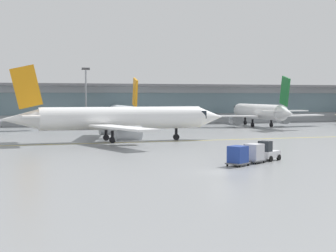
# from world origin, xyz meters

# --- Properties ---
(ground_plane) EXTENTS (400.00, 400.00, 0.00)m
(ground_plane) POSITION_xyz_m (0.00, 0.00, 0.00)
(ground_plane) COLOR gray
(taxiway_centreline_stripe) EXTENTS (110.00, 0.41, 0.01)m
(taxiway_centreline_stripe) POSITION_xyz_m (-0.97, 32.46, 0.00)
(taxiway_centreline_stripe) COLOR yellow
(taxiway_centreline_stripe) RESTS_ON ground_plane
(terminal_concourse) EXTENTS (205.49, 11.00, 9.60)m
(terminal_concourse) POSITION_xyz_m (0.00, 84.75, 4.92)
(terminal_concourse) COLOR #9EA3A8
(terminal_concourse) RESTS_ON ground_plane
(gate_airplane_2) EXTENTS (28.83, 31.04, 10.28)m
(gate_airplane_2) POSITION_xyz_m (7.26, 68.28, 3.08)
(gate_airplane_2) COLOR white
(gate_airplane_2) RESTS_ON ground_plane
(gate_airplane_3) EXTENTS (30.07, 32.47, 10.75)m
(gate_airplane_3) POSITION_xyz_m (36.58, 62.84, 3.22)
(gate_airplane_3) COLOR white
(gate_airplane_3) RESTS_ON ground_plane
(taxiing_regional_jet) EXTENTS (33.62, 31.38, 11.17)m
(taxiing_regional_jet) POSITION_xyz_m (-1.41, 34.46, 3.35)
(taxiing_regional_jet) COLOR white
(taxiing_regional_jet) RESTS_ON ground_plane
(baggage_tug) EXTENTS (2.95, 2.58, 2.10)m
(baggage_tug) POSITION_xyz_m (8.03, 6.51, 0.89)
(baggage_tug) COLOR silver
(baggage_tug) RESTS_ON ground_plane
(cargo_dolly_lead) EXTENTS (2.63, 2.46, 1.94)m
(cargo_dolly_lead) POSITION_xyz_m (5.71, 5.08, 1.05)
(cargo_dolly_lead) COLOR #595B60
(cargo_dolly_lead) RESTS_ON ground_plane
(cargo_dolly_trailing) EXTENTS (2.63, 2.46, 1.94)m
(cargo_dolly_trailing) POSITION_xyz_m (3.19, 3.55, 1.05)
(cargo_dolly_trailing) COLOR #595B60
(cargo_dolly_trailing) RESTS_ON ground_plane
(apron_light_mast_1) EXTENTS (1.80, 0.36, 13.05)m
(apron_light_mast_1) POSITION_xyz_m (0.55, 76.48, 7.20)
(apron_light_mast_1) COLOR gray
(apron_light_mast_1) RESTS_ON ground_plane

